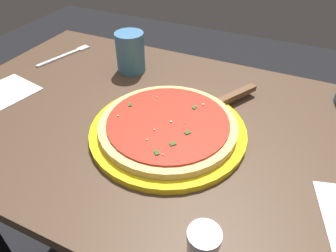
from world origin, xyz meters
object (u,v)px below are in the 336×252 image
at_px(pizza_server, 223,101).
at_px(napkin_folded_right, 5,92).
at_px(serving_plate, 168,131).
at_px(cup_tall_drink, 130,52).
at_px(pizza, 168,125).
at_px(parmesan_shaker, 203,248).
at_px(fork, 67,55).

relative_size(pizza_server, napkin_folded_right, 1.56).
distance_m(serving_plate, pizza_server, 0.16).
bearing_deg(cup_tall_drink, pizza, 135.21).
xyz_separation_m(pizza, parmesan_shaker, (-0.16, 0.24, 0.01)).
height_order(serving_plate, napkin_folded_right, serving_plate).
bearing_deg(cup_tall_drink, serving_plate, 135.21).
height_order(cup_tall_drink, fork, cup_tall_drink).
bearing_deg(pizza, napkin_folded_right, 3.70).
xyz_separation_m(pizza, fork, (0.45, -0.21, -0.02)).
distance_m(pizza_server, fork, 0.53).
distance_m(napkin_folded_right, fork, 0.24).
height_order(napkin_folded_right, fork, fork).
relative_size(serving_plate, pizza, 1.14).
relative_size(pizza_server, fork, 1.16).
distance_m(serving_plate, pizza, 0.02).
xyz_separation_m(serving_plate, pizza, (-0.00, 0.00, 0.02)).
distance_m(napkin_folded_right, parmesan_shaker, 0.65).
relative_size(serving_plate, fork, 1.83).
bearing_deg(pizza_server, fork, -7.46).
bearing_deg(pizza_server, serving_plate, 60.53).
height_order(pizza, fork, pizza).
relative_size(serving_plate, cup_tall_drink, 3.02).
distance_m(serving_plate, cup_tall_drink, 0.31).
bearing_deg(serving_plate, fork, -25.13).
height_order(pizza_server, fork, pizza_server).
height_order(pizza_server, parmesan_shaker, parmesan_shaker).
bearing_deg(napkin_folded_right, parmesan_shaker, 161.09).
relative_size(pizza, parmesan_shaker, 3.99).
distance_m(cup_tall_drink, parmesan_shaker, 0.59).
height_order(fork, parmesan_shaker, parmesan_shaker).
xyz_separation_m(cup_tall_drink, parmesan_shaker, (-0.38, 0.45, -0.02)).
bearing_deg(parmesan_shaker, cup_tall_drink, -50.18).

